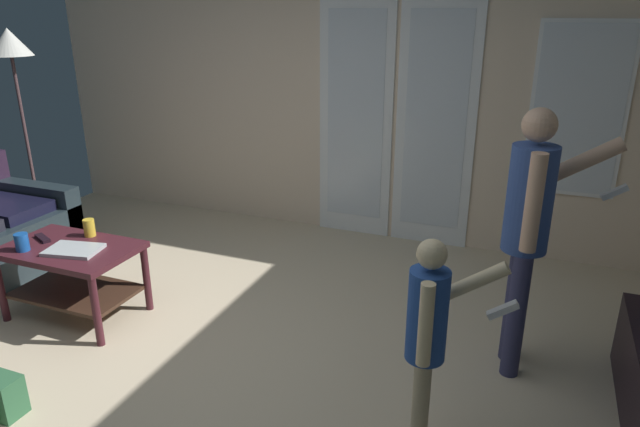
{
  "coord_description": "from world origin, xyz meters",
  "views": [
    {
      "loc": [
        1.81,
        -2.29,
        2.0
      ],
      "look_at": [
        0.78,
        0.28,
        0.99
      ],
      "focal_mm": 31.76,
      "sensor_mm": 36.0,
      "label": 1
    }
  ],
  "objects_px": {
    "floor_lamp": "(11,54)",
    "tv_remote_black": "(43,238)",
    "laptop_closed": "(74,250)",
    "person_child": "(429,333)",
    "coffee_table": "(72,266)",
    "cup_by_laptop": "(22,242)",
    "cup_near_edge": "(89,228)",
    "person_adult": "(530,221)"
  },
  "relations": [
    {
      "from": "person_child",
      "to": "laptop_closed",
      "type": "bearing_deg",
      "value": 171.13
    },
    {
      "from": "floor_lamp",
      "to": "laptop_closed",
      "type": "relative_size",
      "value": 5.5
    },
    {
      "from": "cup_near_edge",
      "to": "floor_lamp",
      "type": "bearing_deg",
      "value": 148.53
    },
    {
      "from": "laptop_closed",
      "to": "cup_near_edge",
      "type": "bearing_deg",
      "value": 98.94
    },
    {
      "from": "person_adult",
      "to": "cup_near_edge",
      "type": "relative_size",
      "value": 12.61
    },
    {
      "from": "person_adult",
      "to": "tv_remote_black",
      "type": "xyz_separation_m",
      "value": [
        -3.07,
        -0.46,
        -0.4
      ]
    },
    {
      "from": "coffee_table",
      "to": "cup_by_laptop",
      "type": "distance_m",
      "value": 0.34
    },
    {
      "from": "coffee_table",
      "to": "cup_by_laptop",
      "type": "relative_size",
      "value": 7.5
    },
    {
      "from": "floor_lamp",
      "to": "cup_near_edge",
      "type": "height_order",
      "value": "floor_lamp"
    },
    {
      "from": "cup_near_edge",
      "to": "coffee_table",
      "type": "bearing_deg",
      "value": -89.03
    },
    {
      "from": "floor_lamp",
      "to": "laptop_closed",
      "type": "distance_m",
      "value": 2.33
    },
    {
      "from": "floor_lamp",
      "to": "tv_remote_black",
      "type": "relative_size",
      "value": 10.81
    },
    {
      "from": "cup_by_laptop",
      "to": "tv_remote_black",
      "type": "bearing_deg",
      "value": 98.69
    },
    {
      "from": "cup_by_laptop",
      "to": "cup_near_edge",
      "type": "bearing_deg",
      "value": 58.12
    },
    {
      "from": "floor_lamp",
      "to": "cup_near_edge",
      "type": "distance_m",
      "value": 2.12
    },
    {
      "from": "coffee_table",
      "to": "person_adult",
      "type": "bearing_deg",
      "value": 9.78
    },
    {
      "from": "person_adult",
      "to": "floor_lamp",
      "type": "height_order",
      "value": "floor_lamp"
    },
    {
      "from": "coffee_table",
      "to": "person_child",
      "type": "bearing_deg",
      "value": -9.7
    },
    {
      "from": "person_child",
      "to": "floor_lamp",
      "type": "xyz_separation_m",
      "value": [
        -4.04,
        1.58,
        0.95
      ]
    },
    {
      "from": "coffee_table",
      "to": "tv_remote_black",
      "type": "bearing_deg",
      "value": 174.26
    },
    {
      "from": "coffee_table",
      "to": "laptop_closed",
      "type": "relative_size",
      "value": 2.62
    },
    {
      "from": "coffee_table",
      "to": "floor_lamp",
      "type": "xyz_separation_m",
      "value": [
        -1.57,
        1.16,
        1.25
      ]
    },
    {
      "from": "cup_by_laptop",
      "to": "tv_remote_black",
      "type": "distance_m",
      "value": 0.19
    },
    {
      "from": "coffee_table",
      "to": "person_adult",
      "type": "distance_m",
      "value": 2.91
    },
    {
      "from": "cup_near_edge",
      "to": "tv_remote_black",
      "type": "relative_size",
      "value": 0.71
    },
    {
      "from": "cup_near_edge",
      "to": "tv_remote_black",
      "type": "height_order",
      "value": "cup_near_edge"
    },
    {
      "from": "cup_near_edge",
      "to": "cup_by_laptop",
      "type": "height_order",
      "value": "cup_near_edge"
    },
    {
      "from": "laptop_closed",
      "to": "tv_remote_black",
      "type": "bearing_deg",
      "value": 155.79
    },
    {
      "from": "floor_lamp",
      "to": "cup_by_laptop",
      "type": "bearing_deg",
      "value": -44.48
    },
    {
      "from": "laptop_closed",
      "to": "person_child",
      "type": "bearing_deg",
      "value": -20.6
    },
    {
      "from": "coffee_table",
      "to": "tv_remote_black",
      "type": "distance_m",
      "value": 0.3
    },
    {
      "from": "tv_remote_black",
      "to": "person_adult",
      "type": "bearing_deg",
      "value": 32.95
    },
    {
      "from": "laptop_closed",
      "to": "tv_remote_black",
      "type": "relative_size",
      "value": 1.97
    },
    {
      "from": "tv_remote_black",
      "to": "cup_by_laptop",
      "type": "bearing_deg",
      "value": -56.88
    },
    {
      "from": "person_child",
      "to": "tv_remote_black",
      "type": "bearing_deg",
      "value": 170.67
    },
    {
      "from": "floor_lamp",
      "to": "cup_near_edge",
      "type": "xyz_separation_m",
      "value": [
        1.57,
        -0.96,
        -1.05
      ]
    },
    {
      "from": "cup_by_laptop",
      "to": "tv_remote_black",
      "type": "relative_size",
      "value": 0.69
    },
    {
      "from": "floor_lamp",
      "to": "coffee_table",
      "type": "bearing_deg",
      "value": -36.45
    },
    {
      "from": "laptop_closed",
      "to": "coffee_table",
      "type": "bearing_deg",
      "value": 139.1
    },
    {
      "from": "person_adult",
      "to": "floor_lamp",
      "type": "xyz_separation_m",
      "value": [
        -4.39,
        0.67,
        0.7
      ]
    },
    {
      "from": "person_adult",
      "to": "tv_remote_black",
      "type": "relative_size",
      "value": 8.99
    },
    {
      "from": "coffee_table",
      "to": "laptop_closed",
      "type": "xyz_separation_m",
      "value": [
        0.09,
        -0.05,
        0.15
      ]
    }
  ]
}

